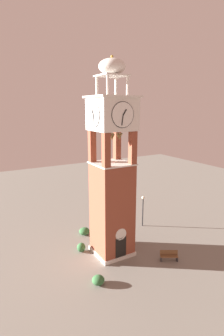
# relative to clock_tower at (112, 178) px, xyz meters

# --- Properties ---
(ground) EXTENTS (80.00, 80.00, 0.00)m
(ground) POSITION_rel_clock_tower_xyz_m (-0.00, 0.00, -7.33)
(ground) COLOR gray
(clock_tower) EXTENTS (3.76, 3.76, 17.70)m
(clock_tower) POSITION_rel_clock_tower_xyz_m (0.00, 0.00, 0.00)
(clock_tower) COLOR brown
(clock_tower) RESTS_ON ground
(park_bench) EXTENTS (1.60, 1.20, 0.95)m
(park_bench) POSITION_rel_clock_tower_xyz_m (3.76, -3.81, -6.85)
(park_bench) COLOR brown
(park_bench) RESTS_ON ground
(lamp_post) EXTENTS (0.36, 0.36, 3.65)m
(lamp_post) POSITION_rel_clock_tower_xyz_m (6.00, 3.21, -4.78)
(lamp_post) COLOR black
(lamp_post) RESTS_ON ground
(trash_bin) EXTENTS (0.52, 0.52, 0.80)m
(trash_bin) POSITION_rel_clock_tower_xyz_m (1.40, 5.64, -6.93)
(trash_bin) COLOR #2D2D33
(trash_bin) RESTS_ON ground
(shrub_near_entry) EXTENTS (1.15, 1.15, 0.76)m
(shrub_near_entry) POSITION_rel_clock_tower_xyz_m (-0.81, 4.62, -6.95)
(shrub_near_entry) COLOR #336638
(shrub_near_entry) RESTS_ON ground
(shrub_left_of_tower) EXTENTS (0.80, 0.80, 0.87)m
(shrub_left_of_tower) POSITION_rel_clock_tower_xyz_m (-2.51, 1.57, -6.90)
(shrub_left_of_tower) COLOR #336638
(shrub_left_of_tower) RESTS_ON ground
(shrub_behind_bench) EXTENTS (0.99, 0.99, 0.72)m
(shrub_behind_bench) POSITION_rel_clock_tower_xyz_m (-3.30, -3.52, -6.97)
(shrub_behind_bench) COLOR #336638
(shrub_behind_bench) RESTS_ON ground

